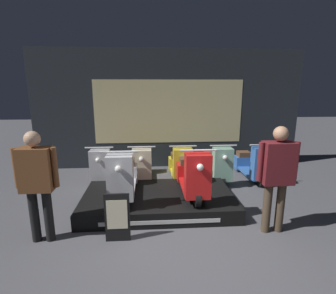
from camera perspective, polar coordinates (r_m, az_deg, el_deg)
The scene contains 13 objects.
ground_plane at distance 3.88m, azimuth 5.04°, elevation -22.38°, with size 30.00×30.00×0.00m, color #4C4C51.
shop_wall_back at distance 7.21m, azimuth 0.17°, elevation 8.10°, with size 7.30×0.09×3.20m.
display_platform at distance 5.05m, azimuth -2.10°, elevation -11.55°, with size 2.79×1.58×0.27m.
scooter_display_left at distance 4.80m, azimuth -9.68°, elevation -6.49°, with size 0.59×1.54×0.99m.
scooter_display_right at distance 4.83m, azimuth 5.38°, elevation -6.19°, with size 0.59×1.54×0.99m.
scooter_backrow_0 at distance 6.33m, azimuth -13.67°, elevation -4.35°, with size 0.59×1.54×0.99m.
scooter_backrow_1 at distance 6.24m, azimuth -5.56°, elevation -4.28°, with size 0.59×1.54×0.99m.
scooter_backrow_2 at distance 6.28m, azimuth 2.62°, elevation -4.12°, with size 0.59×1.54×0.99m.
scooter_backrow_3 at distance 6.45m, azimuth 10.54°, elevation -3.88°, with size 0.59×1.54×0.99m.
scooter_backrow_4 at distance 6.73m, azimuth 17.93°, elevation -3.59°, with size 0.59×1.54×0.99m.
person_left_browsing at distance 4.16m, azimuth -26.65°, elevation -6.06°, with size 0.60×0.25×1.65m.
person_right_browsing at distance 4.28m, azimuth 22.68°, elevation -4.77°, with size 0.63×0.26×1.68m.
price_sign_board at distance 4.02m, azimuth -10.97°, elevation -14.81°, with size 0.36×0.04×0.75m.
Camera 1 is at (-0.54, -3.10, 2.26)m, focal length 28.00 mm.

